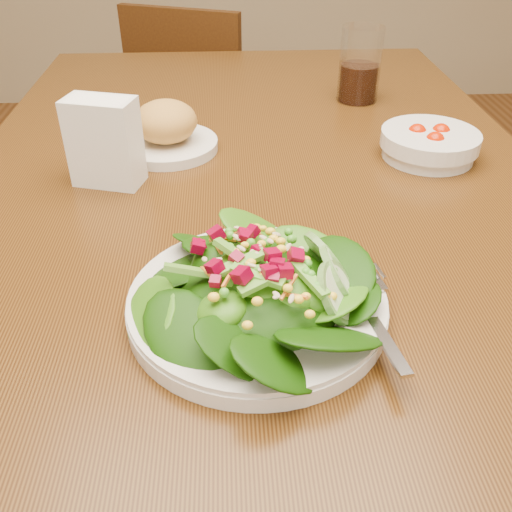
# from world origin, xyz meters

# --- Properties ---
(ground_plane) EXTENTS (5.00, 5.00, 0.00)m
(ground_plane) POSITION_xyz_m (0.00, 0.00, 0.00)
(ground_plane) COLOR brown
(dining_table) EXTENTS (0.90, 1.40, 0.75)m
(dining_table) POSITION_xyz_m (0.00, 0.00, 0.65)
(dining_table) COLOR #4F300F
(dining_table) RESTS_ON ground_plane
(chair_far) EXTENTS (0.49, 0.49, 0.82)m
(chair_far) POSITION_xyz_m (-0.12, 1.00, 0.43)
(chair_far) COLOR #3C2109
(chair_far) RESTS_ON ground_plane
(salad_plate) EXTENTS (0.27, 0.27, 0.08)m
(salad_plate) POSITION_xyz_m (-0.01, -0.31, 0.78)
(salad_plate) COLOR silver
(salad_plate) RESTS_ON dining_table
(bread_plate) EXTENTS (0.16, 0.16, 0.08)m
(bread_plate) POSITION_xyz_m (-0.14, 0.11, 0.78)
(bread_plate) COLOR silver
(bread_plate) RESTS_ON dining_table
(tomato_bowl) EXTENTS (0.15, 0.15, 0.05)m
(tomato_bowl) POSITION_xyz_m (0.28, 0.06, 0.77)
(tomato_bowl) COLOR silver
(tomato_bowl) RESTS_ON dining_table
(drinking_glass) EXTENTS (0.08, 0.08, 0.14)m
(drinking_glass) POSITION_xyz_m (0.22, 0.33, 0.81)
(drinking_glass) COLOR silver
(drinking_glass) RESTS_ON dining_table
(napkin_holder) EXTENTS (0.11, 0.08, 0.13)m
(napkin_holder) POSITION_xyz_m (-0.22, -0.00, 0.82)
(napkin_holder) COLOR white
(napkin_holder) RESTS_ON dining_table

